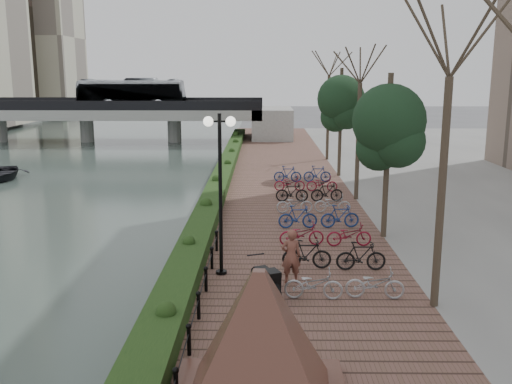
{
  "coord_description": "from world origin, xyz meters",
  "views": [
    {
      "loc": [
        3.13,
        -13.28,
        6.99
      ],
      "look_at": [
        2.82,
        10.55,
        2.0
      ],
      "focal_mm": 40.0,
      "sensor_mm": 36.0,
      "label": 1
    }
  ],
  "objects_px": {
    "granite_monument": "(259,343)",
    "lamppost": "(220,161)",
    "motorcycle": "(265,279)",
    "boat": "(2,173)",
    "pedestrian": "(291,256)"
  },
  "relations": [
    {
      "from": "boat",
      "to": "lamppost",
      "type": "bearing_deg",
      "value": -65.11
    },
    {
      "from": "pedestrian",
      "to": "lamppost",
      "type": "bearing_deg",
      "value": -27.13
    },
    {
      "from": "lamppost",
      "to": "pedestrian",
      "type": "distance_m",
      "value": 3.74
    },
    {
      "from": "granite_monument",
      "to": "lamppost",
      "type": "bearing_deg",
      "value": 99.39
    },
    {
      "from": "pedestrian",
      "to": "granite_monument",
      "type": "bearing_deg",
      "value": 74.23
    },
    {
      "from": "pedestrian",
      "to": "boat",
      "type": "distance_m",
      "value": 27.31
    },
    {
      "from": "pedestrian",
      "to": "boat",
      "type": "relative_size",
      "value": 0.4
    },
    {
      "from": "motorcycle",
      "to": "pedestrian",
      "type": "distance_m",
      "value": 1.46
    },
    {
      "from": "lamppost",
      "to": "boat",
      "type": "bearing_deg",
      "value": 129.65
    },
    {
      "from": "boat",
      "to": "motorcycle",
      "type": "bearing_deg",
      "value": -65.39
    },
    {
      "from": "motorcycle",
      "to": "boat",
      "type": "distance_m",
      "value": 27.67
    },
    {
      "from": "lamppost",
      "to": "granite_monument",
      "type": "bearing_deg",
      "value": -80.61
    },
    {
      "from": "pedestrian",
      "to": "boat",
      "type": "xyz_separation_m",
      "value": [
        -18.35,
        20.2,
        -0.9
      ]
    },
    {
      "from": "lamppost",
      "to": "motorcycle",
      "type": "xyz_separation_m",
      "value": [
        1.45,
        -1.96,
        -3.19
      ]
    },
    {
      "from": "granite_monument",
      "to": "lamppost",
      "type": "height_order",
      "value": "lamppost"
    }
  ]
}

